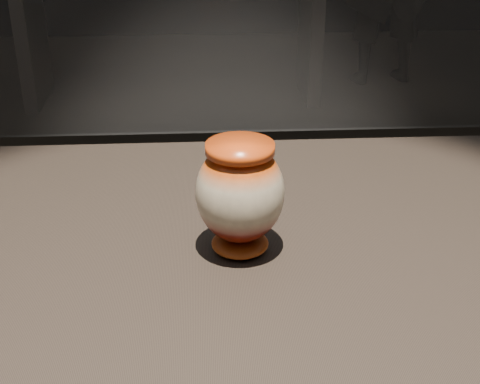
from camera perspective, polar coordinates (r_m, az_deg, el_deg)
name	(u,v)px	position (r m, az deg, el deg)	size (l,w,h in m)	color
main_vase	(240,194)	(0.87, 0.00, -0.17)	(0.14, 0.14, 0.16)	#621208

